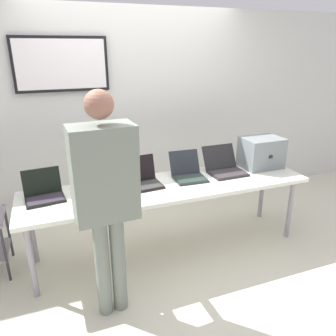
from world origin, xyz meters
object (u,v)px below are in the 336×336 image
workbench (169,189)px  laptop_station_4 (224,167)px  laptop_station_1 (95,186)px  laptop_station_0 (44,192)px  laptop_station_3 (188,172)px  person (105,189)px  equipment_box (261,152)px  laptop_station_2 (142,179)px

workbench → laptop_station_4: laptop_station_4 is taller
laptop_station_1 → laptop_station_0: bearing=178.4°
workbench → laptop_station_1: (-0.70, 0.10, 0.11)m
laptop_station_3 → laptop_station_4: 0.43m
person → equipment_box: bearing=21.8°
person → laptop_station_4: bearing=27.7°
laptop_station_2 → workbench: bearing=-21.9°
workbench → laptop_station_2: (-0.25, 0.10, 0.11)m
laptop_station_1 → laptop_station_2: 0.45m
workbench → laptop_station_0: 1.16m
workbench → person: person is taller
workbench → laptop_station_1: 0.71m
laptop_station_0 → laptop_station_4: bearing=0.0°
person → laptop_station_3: bearing=37.0°
laptop_station_0 → laptop_station_4: (1.82, 0.00, 0.00)m
laptop_station_0 → laptop_station_1: size_ratio=1.06×
workbench → equipment_box: equipment_box is taller
laptop_station_1 → person: person is taller
workbench → laptop_station_2: laptop_station_2 is taller
laptop_station_2 → laptop_station_3: 0.49m
laptop_station_3 → person: 1.25m
equipment_box → laptop_station_1: 1.84m
workbench → laptop_station_3: size_ratio=7.39×
person → workbench: bearing=40.7°
laptop_station_0 → laptop_station_1: (0.45, -0.01, -0.00)m
workbench → laptop_station_4: (0.68, 0.12, 0.11)m
equipment_box → laptop_station_2: equipment_box is taller
laptop_station_3 → workbench: bearing=-155.9°
workbench → laptop_station_4: bearing=9.6°
equipment_box → laptop_station_0: (-2.29, -0.01, -0.11)m
equipment_box → person: 2.02m
laptop_station_2 → laptop_station_4: 0.92m
laptop_station_4 → person: person is taller
equipment_box → laptop_station_3: size_ratio=1.13×
laptop_station_2 → laptop_station_3: laptop_station_2 is taller
workbench → equipment_box: bearing=6.3°
laptop_station_4 → laptop_station_2: bearing=-179.0°
workbench → laptop_station_0: bearing=174.3°
laptop_station_1 → laptop_station_2: laptop_station_2 is taller
equipment_box → laptop_station_4: size_ratio=1.07×
laptop_station_0 → laptop_station_1: laptop_station_0 is taller
laptop_station_2 → person: (-0.48, -0.72, 0.28)m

